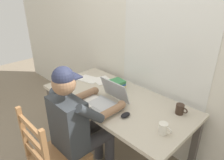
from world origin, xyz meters
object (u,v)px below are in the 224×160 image
at_px(desk, 116,106).
at_px(coffee_mug_dark, 180,109).
at_px(book_stack_main, 116,84).
at_px(computer_mouse, 125,115).
at_px(seated_person, 79,122).
at_px(wooden_chair, 54,157).
at_px(laptop, 108,100).
at_px(coffee_mug_white, 163,128).

distance_m(desk, coffee_mug_dark, 0.65).
distance_m(desk, book_stack_main, 0.28).
distance_m(computer_mouse, book_stack_main, 0.57).
xyz_separation_m(seated_person, computer_mouse, (0.29, 0.29, 0.08)).
bearing_deg(computer_mouse, wooden_chair, -117.14).
xyz_separation_m(desk, laptop, (0.03, -0.14, 0.14)).
bearing_deg(coffee_mug_white, desk, 169.14).
distance_m(coffee_mug_dark, book_stack_main, 0.76).
relative_size(wooden_chair, computer_mouse, 9.42).
xyz_separation_m(wooden_chair, book_stack_main, (-0.16, 0.92, 0.33)).
bearing_deg(computer_mouse, coffee_mug_dark, 51.07).
bearing_deg(coffee_mug_dark, coffee_mug_white, -82.56).
height_order(desk, computer_mouse, computer_mouse).
height_order(coffee_mug_white, coffee_mug_dark, coffee_mug_dark).
height_order(seated_person, coffee_mug_white, seated_person).
bearing_deg(laptop, desk, 102.73).
bearing_deg(coffee_mug_dark, desk, -160.25).
height_order(laptop, coffee_mug_white, laptop).
bearing_deg(coffee_mug_white, seated_person, -152.31).
height_order(seated_person, laptop, seated_person).
xyz_separation_m(computer_mouse, book_stack_main, (-0.45, 0.34, 0.03)).
height_order(coffee_mug_white, book_stack_main, coffee_mug_white).
relative_size(seated_person, coffee_mug_dark, 11.19).
bearing_deg(book_stack_main, seated_person, -76.16).
distance_m(desk, laptop, 0.20).
xyz_separation_m(computer_mouse, coffee_mug_dark, (0.31, 0.38, 0.03)).
distance_m(seated_person, coffee_mug_white, 0.74).
height_order(wooden_chair, laptop, laptop).
bearing_deg(desk, seated_person, -90.97).
distance_m(wooden_chair, coffee_mug_white, 0.96).
height_order(wooden_chair, coffee_mug_white, wooden_chair).
bearing_deg(wooden_chair, coffee_mug_dark, 57.77).
bearing_deg(coffee_mug_dark, wooden_chair, -122.23).
bearing_deg(laptop, wooden_chair, -93.66).
relative_size(coffee_mug_white, coffee_mug_dark, 1.00).
xyz_separation_m(wooden_chair, laptop, (0.04, 0.61, 0.34)).
distance_m(laptop, coffee_mug_white, 0.61).
distance_m(computer_mouse, coffee_mug_white, 0.36).
xyz_separation_m(laptop, coffee_mug_white, (0.61, 0.01, -0.01)).
relative_size(laptop, book_stack_main, 1.59).
xyz_separation_m(coffee_mug_dark, book_stack_main, (-0.76, -0.04, -0.00)).
relative_size(laptop, coffee_mug_white, 2.97).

